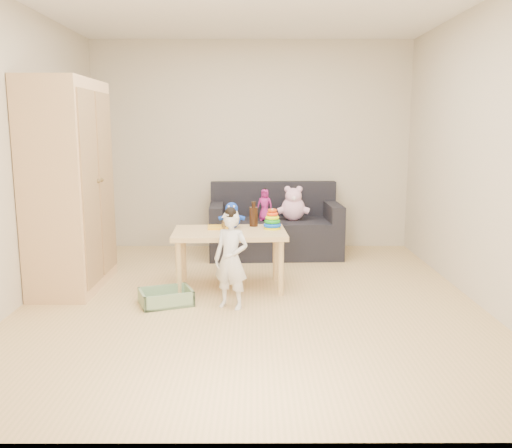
{
  "coord_description": "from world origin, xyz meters",
  "views": [
    {
      "loc": [
        0.04,
        -4.68,
        1.53
      ],
      "look_at": [
        0.05,
        0.25,
        0.65
      ],
      "focal_mm": 38.0,
      "sensor_mm": 36.0,
      "label": 1
    }
  ],
  "objects_px": {
    "wardrobe": "(69,186)",
    "play_table": "(230,259)",
    "sofa": "(275,237)",
    "toddler": "(231,261)"
  },
  "relations": [
    {
      "from": "wardrobe",
      "to": "play_table",
      "type": "relative_size",
      "value": 1.85
    },
    {
      "from": "wardrobe",
      "to": "sofa",
      "type": "xyz_separation_m",
      "value": [
        2.0,
        1.32,
        -0.77
      ]
    },
    {
      "from": "sofa",
      "to": "play_table",
      "type": "height_order",
      "value": "play_table"
    },
    {
      "from": "wardrobe",
      "to": "sofa",
      "type": "distance_m",
      "value": 2.51
    },
    {
      "from": "wardrobe",
      "to": "toddler",
      "type": "xyz_separation_m",
      "value": [
        1.55,
        -0.63,
        -0.57
      ]
    },
    {
      "from": "wardrobe",
      "to": "sofa",
      "type": "relative_size",
      "value": 1.27
    },
    {
      "from": "sofa",
      "to": "play_table",
      "type": "bearing_deg",
      "value": -112.08
    },
    {
      "from": "wardrobe",
      "to": "toddler",
      "type": "distance_m",
      "value": 1.77
    },
    {
      "from": "sofa",
      "to": "toddler",
      "type": "xyz_separation_m",
      "value": [
        -0.45,
        -1.95,
        0.2
      ]
    },
    {
      "from": "play_table",
      "to": "wardrobe",
      "type": "bearing_deg",
      "value": 178.86
    }
  ]
}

